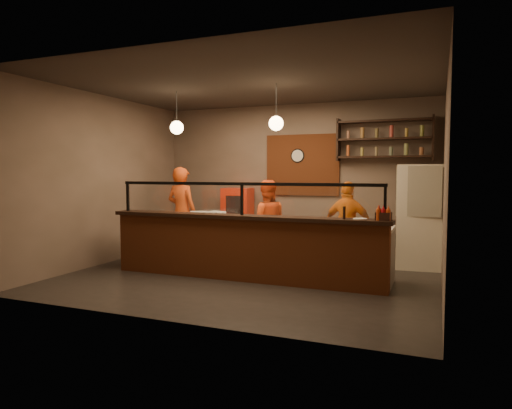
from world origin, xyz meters
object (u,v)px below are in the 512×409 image
at_px(wall_clock, 298,156).
at_px(pepper_mill, 344,213).
at_px(cook_left, 182,212).
at_px(cook_right, 348,226).
at_px(red_cooler, 238,220).
at_px(cook_mid, 266,223).
at_px(condiment_caddy, 383,216).
at_px(fridge, 419,216).
at_px(pizza_dough, 311,224).

xyz_separation_m(wall_clock, pepper_mill, (1.55, -2.80, -0.95)).
xyz_separation_m(cook_left, cook_right, (3.41, 0.02, -0.13)).
bearing_deg(red_cooler, cook_left, -133.34).
relative_size(cook_mid, cook_right, 1.01).
height_order(wall_clock, condiment_caddy, wall_clock).
distance_m(fridge, red_cooler, 3.80).
xyz_separation_m(cook_mid, pizza_dough, (1.06, -0.80, 0.10)).
xyz_separation_m(cook_mid, cook_right, (1.49, 0.18, -0.01)).
relative_size(wall_clock, cook_left, 0.16).
relative_size(cook_left, cook_right, 1.17).
distance_m(cook_right, pepper_mill, 1.54).
distance_m(pizza_dough, pepper_mill, 0.85).
bearing_deg(pizza_dough, wall_clock, 111.60).
bearing_deg(cook_right, wall_clock, -34.56).
xyz_separation_m(fridge, pepper_mill, (-0.95, -2.14, 0.21)).
relative_size(cook_left, pizza_dough, 3.99).
bearing_deg(cook_right, fridge, -140.48).
bearing_deg(pizza_dough, cook_left, 162.24).
xyz_separation_m(cook_mid, fridge, (2.66, 0.84, 0.14)).
distance_m(cook_mid, fridge, 2.79).
height_order(condiment_caddy, pepper_mill, pepper_mill).
bearing_deg(pepper_mill, wall_clock, 118.96).
xyz_separation_m(fridge, pizza_dough, (-1.59, -1.64, -0.04)).
height_order(wall_clock, cook_left, wall_clock).
bearing_deg(wall_clock, cook_right, -44.56).
height_order(cook_mid, fridge, fridge).
height_order(cook_right, red_cooler, cook_right).
bearing_deg(condiment_caddy, cook_right, 118.03).
bearing_deg(cook_mid, pepper_mill, 118.25).
height_order(pizza_dough, pepper_mill, pepper_mill).
bearing_deg(pepper_mill, red_cooler, 138.63).
height_order(cook_left, cook_mid, cook_left).
distance_m(red_cooler, pepper_mill, 3.79).
xyz_separation_m(cook_right, red_cooler, (-2.61, 1.00, -0.09)).
bearing_deg(fridge, cook_left, -175.79).
height_order(cook_left, fridge, fridge).
bearing_deg(fridge, red_cooler, 170.51).
relative_size(wall_clock, pizza_dough, 0.65).
xyz_separation_m(cook_left, fridge, (4.57, 0.68, 0.02)).
relative_size(red_cooler, pizza_dough, 3.02).
bearing_deg(red_cooler, condiment_caddy, -41.33).
relative_size(red_cooler, condiment_caddy, 6.78).
relative_size(fridge, condiment_caddy, 9.10).
height_order(cook_left, cook_right, cook_left).
relative_size(cook_left, cook_mid, 1.16).
bearing_deg(pepper_mill, pizza_dough, 141.80).
bearing_deg(cook_left, pizza_dough, 168.76).
height_order(cook_left, condiment_caddy, cook_left).
xyz_separation_m(cook_right, condiment_caddy, (0.77, -1.44, 0.33)).
relative_size(cook_right, condiment_caddy, 7.65).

